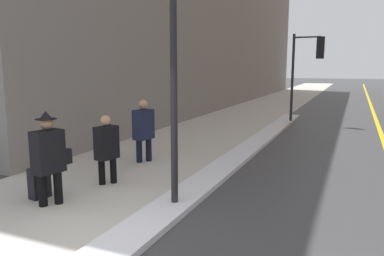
% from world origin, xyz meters
% --- Properties ---
extents(ground_plane, '(160.00, 160.00, 0.00)m').
position_xyz_m(ground_plane, '(0.00, 0.00, 0.00)').
color(ground_plane, '#38383A').
extents(sidewalk_slab, '(4.00, 80.00, 0.01)m').
position_xyz_m(sidewalk_slab, '(-2.00, 15.00, 0.01)').
color(sidewalk_slab, '#B2AFA8').
rests_on(sidewalk_slab, ground).
extents(road_centre_stripe, '(0.16, 80.00, 0.00)m').
position_xyz_m(road_centre_stripe, '(4.00, 15.00, 0.00)').
color(road_centre_stripe, gold).
rests_on(road_centre_stripe, ground).
extents(snow_bank_curb, '(0.71, 16.61, 0.11)m').
position_xyz_m(snow_bank_curb, '(0.21, 6.81, 0.05)').
color(snow_bank_curb, silver).
rests_on(snow_bank_curb, ground).
extents(lamp_post, '(0.28, 0.28, 4.73)m').
position_xyz_m(lamp_post, '(0.23, 1.79, 2.84)').
color(lamp_post, black).
rests_on(lamp_post, ground).
extents(traffic_light_near, '(1.31, 0.33, 3.84)m').
position_xyz_m(traffic_light_near, '(1.16, 12.85, 2.77)').
color(traffic_light_near, black).
rests_on(traffic_light_near, ground).
extents(pedestrian_in_fedora, '(0.40, 0.76, 1.71)m').
position_xyz_m(pedestrian_in_fedora, '(-1.85, 1.01, 0.93)').
color(pedestrian_in_fedora, black).
rests_on(pedestrian_in_fedora, ground).
extents(pedestrian_nearside, '(0.36, 0.52, 1.47)m').
position_xyz_m(pedestrian_nearside, '(-1.65, 2.43, 0.82)').
color(pedestrian_nearside, black).
rests_on(pedestrian_nearside, ground).
extents(pedestrian_trailing, '(0.40, 0.57, 1.63)m').
position_xyz_m(pedestrian_trailing, '(-1.91, 4.34, 0.90)').
color(pedestrian_trailing, black).
rests_on(pedestrian_trailing, ground).
extents(rolling_suitcase, '(0.28, 0.39, 0.95)m').
position_xyz_m(rolling_suitcase, '(-2.31, 1.20, 0.30)').
color(rolling_suitcase, black).
rests_on(rolling_suitcase, ground).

